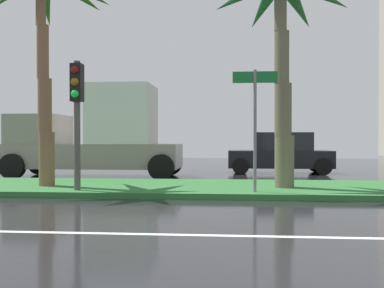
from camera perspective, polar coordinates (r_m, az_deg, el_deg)
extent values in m
cube|color=black|center=(14.09, 9.58, -5.50)|extent=(90.00, 42.00, 0.10)
cube|color=white|center=(7.20, 14.02, -11.02)|extent=(81.00, 0.14, 0.01)
cube|color=#2D6B33|center=(13.08, 9.93, -5.42)|extent=(85.50, 4.00, 0.15)
cylinder|color=brown|center=(13.55, -17.38, -1.75)|extent=(0.43, 0.43, 1.49)
cylinder|color=brown|center=(13.60, -17.61, 4.54)|extent=(0.38, 0.38, 1.49)
cylinder|color=brown|center=(13.82, -17.84, 10.71)|extent=(0.33, 0.33, 1.49)
cylinder|color=#68604B|center=(12.74, 11.26, -2.10)|extent=(0.52, 0.52, 1.40)
cylinder|color=#68604B|center=(12.73, 11.11, 4.19)|extent=(0.46, 0.46, 1.40)
cylinder|color=#68604B|center=(12.87, 10.95, 10.41)|extent=(0.39, 0.39, 1.40)
cylinder|color=#68604B|center=(13.16, 10.80, 16.42)|extent=(0.33, 0.33, 1.40)
cone|color=#285F31|center=(13.92, 12.60, 16.59)|extent=(1.61, 1.92, 1.57)
cone|color=#285F31|center=(13.95, 8.97, 16.72)|extent=(1.34, 2.05, 1.51)
cylinder|color=#4C4C47|center=(12.17, -13.91, 2.20)|extent=(0.16, 0.16, 3.28)
cube|color=black|center=(12.24, -13.92, 7.31)|extent=(0.28, 0.32, 0.96)
sphere|color=maroon|center=(12.12, -14.19, 8.81)|extent=(0.20, 0.20, 0.20)
sphere|color=#7F600F|center=(12.08, -14.19, 7.40)|extent=(0.20, 0.20, 0.20)
sphere|color=#1EEA3F|center=(12.05, -14.18, 5.98)|extent=(0.20, 0.20, 0.20)
cylinder|color=slate|center=(11.53, 7.73, 1.61)|extent=(0.08, 0.08, 3.00)
cube|color=#146B2D|center=(11.63, 7.74, 8.13)|extent=(1.10, 0.03, 0.28)
cube|color=gray|center=(17.97, -11.75, -1.42)|extent=(6.40, 2.30, 0.90)
cube|color=gray|center=(18.72, -18.22, 1.70)|extent=(1.90, 2.21, 1.10)
cube|color=silver|center=(17.70, -8.51, 3.57)|extent=(2.30, 2.35, 2.20)
cylinder|color=black|center=(17.89, -21.17, -2.58)|extent=(0.92, 0.30, 0.92)
cylinder|color=black|center=(20.01, -18.20, -2.23)|extent=(0.92, 0.30, 0.92)
cylinder|color=black|center=(16.24, -3.80, -2.87)|extent=(0.92, 0.30, 0.92)
cylinder|color=black|center=(18.55, -2.68, -2.43)|extent=(0.92, 0.30, 0.92)
cube|color=black|center=(19.95, 10.68, -1.82)|extent=(4.30, 1.76, 0.72)
cube|color=#1E2328|center=(19.95, 11.12, 0.31)|extent=(2.30, 1.58, 0.76)
cylinder|color=black|center=(18.97, 5.98, -2.72)|extent=(0.68, 0.22, 0.68)
cylinder|color=black|center=(20.77, 5.90, -2.43)|extent=(0.68, 0.22, 0.68)
cylinder|color=black|center=(19.31, 15.83, -2.69)|extent=(0.68, 0.22, 0.68)
cylinder|color=black|center=(21.07, 14.92, -2.40)|extent=(0.68, 0.22, 0.68)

